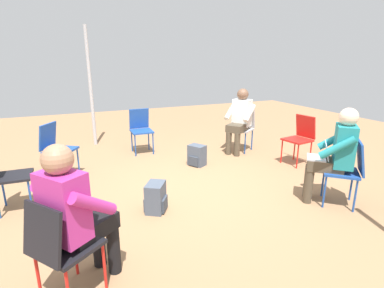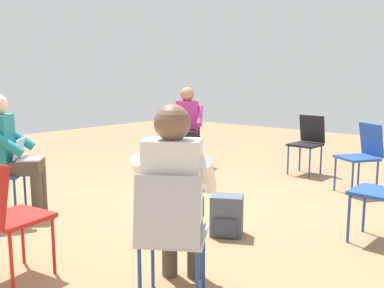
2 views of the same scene
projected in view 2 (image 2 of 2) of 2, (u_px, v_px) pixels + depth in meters
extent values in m
plane|color=#99704C|center=(197.00, 205.00, 4.73)|extent=(14.00, 14.00, 0.00)
cube|color=black|center=(305.00, 145.00, 6.13)|extent=(0.42, 0.42, 0.03)
cylinder|color=#1E4799|center=(310.00, 164.00, 5.92)|extent=(0.02, 0.02, 0.42)
cylinder|color=#1E4799|center=(288.00, 160.00, 6.15)|extent=(0.02, 0.02, 0.42)
cylinder|color=#1E4799|center=(321.00, 160.00, 6.17)|extent=(0.02, 0.02, 0.42)
cylinder|color=#1E4799|center=(300.00, 157.00, 6.40)|extent=(0.02, 0.02, 0.42)
cube|color=black|center=(312.00, 129.00, 6.23)|extent=(0.38, 0.11, 0.40)
cube|color=black|center=(187.00, 138.00, 6.83)|extent=(0.56, 0.56, 0.03)
cylinder|color=red|center=(197.00, 154.00, 6.69)|extent=(0.02, 0.02, 0.42)
cylinder|color=red|center=(176.00, 153.00, 6.71)|extent=(0.02, 0.02, 0.42)
cylinder|color=red|center=(198.00, 150.00, 7.03)|extent=(0.02, 0.02, 0.42)
cylinder|color=red|center=(178.00, 150.00, 7.05)|extent=(0.02, 0.02, 0.42)
cube|color=black|center=(188.00, 123.00, 6.99)|extent=(0.36, 0.30, 0.40)
cube|color=#1E4799|center=(378.00, 192.00, 3.59)|extent=(0.41, 0.41, 0.03)
cylinder|color=#1E4799|center=(349.00, 219.00, 3.62)|extent=(0.02, 0.02, 0.42)
cylinder|color=#1E4799|center=(364.00, 209.00, 3.87)|extent=(0.02, 0.02, 0.42)
cube|color=#1E4799|center=(357.00, 158.00, 5.13)|extent=(0.55, 0.55, 0.03)
cylinder|color=#1E4799|center=(352.00, 180.00, 4.96)|extent=(0.02, 0.02, 0.42)
cylinder|color=#1E4799|center=(335.00, 174.00, 5.28)|extent=(0.02, 0.02, 0.42)
cylinder|color=#1E4799|center=(377.00, 178.00, 5.05)|extent=(0.02, 0.02, 0.42)
cylinder|color=#1E4799|center=(359.00, 172.00, 5.38)|extent=(0.02, 0.02, 0.42)
cube|color=#1E4799|center=(371.00, 140.00, 5.15)|extent=(0.37, 0.29, 0.40)
cube|color=red|center=(15.00, 218.00, 2.95)|extent=(0.46, 0.46, 0.03)
cylinder|color=red|center=(23.00, 236.00, 3.21)|extent=(0.02, 0.02, 0.42)
cylinder|color=red|center=(54.00, 246.00, 3.04)|extent=(0.02, 0.02, 0.42)
cylinder|color=red|center=(11.00, 263.00, 2.75)|extent=(0.02, 0.02, 0.42)
cube|color=#1E4799|center=(1.00, 174.00, 4.27)|extent=(0.57, 0.57, 0.03)
cylinder|color=#1E4799|center=(25.00, 191.00, 4.49)|extent=(0.02, 0.02, 0.42)
cylinder|color=#1E4799|center=(15.00, 200.00, 4.15)|extent=(0.02, 0.02, 0.42)
cube|color=#B7B7BC|center=(173.00, 236.00, 2.61)|extent=(0.55, 0.55, 0.03)
cylinder|color=#1E4799|center=(153.00, 257.00, 2.84)|extent=(0.02, 0.02, 0.42)
cylinder|color=#1E4799|center=(203.00, 260.00, 2.79)|extent=(0.02, 0.02, 0.42)
cylinder|color=#1E4799|center=(140.00, 281.00, 2.51)|extent=(0.02, 0.02, 0.42)
cylinder|color=#1E4799|center=(197.00, 285.00, 2.46)|extent=(0.02, 0.02, 0.42)
cube|color=#B7B7BC|center=(167.00, 211.00, 2.40)|extent=(0.37, 0.29, 0.40)
cylinder|color=#4C4233|center=(41.00, 191.00, 4.43)|extent=(0.11, 0.11, 0.45)
cylinder|color=#4C4233|center=(37.00, 196.00, 4.25)|extent=(0.11, 0.11, 0.45)
cube|color=#4C4233|center=(20.00, 166.00, 4.28)|extent=(0.51, 0.51, 0.14)
cylinder|color=teal|center=(15.00, 136.00, 4.42)|extent=(0.34, 0.35, 0.31)
cylinder|color=teal|center=(3.00, 141.00, 4.03)|extent=(0.34, 0.35, 0.31)
cube|color=#9EA0A5|center=(31.00, 159.00, 4.28)|extent=(0.37, 0.37, 0.02)
cube|color=#B2D1F2|center=(19.00, 148.00, 4.25)|extent=(0.25, 0.24, 0.20)
cylinder|color=#4C4233|center=(170.00, 245.00, 3.01)|extent=(0.11, 0.11, 0.45)
cylinder|color=#4C4233|center=(195.00, 246.00, 2.99)|extent=(0.11, 0.11, 0.45)
cube|color=#4C4233|center=(178.00, 214.00, 2.79)|extent=(0.48, 0.52, 0.14)
cube|color=silver|center=(173.00, 182.00, 2.56)|extent=(0.40, 0.37, 0.52)
sphere|color=brown|center=(172.00, 123.00, 2.51)|extent=(0.22, 0.22, 0.22)
cylinder|color=silver|center=(144.00, 173.00, 2.68)|extent=(0.29, 0.38, 0.31)
cylinder|color=silver|center=(208.00, 175.00, 2.63)|extent=(0.29, 0.38, 0.31)
cylinder|color=black|center=(191.00, 155.00, 6.51)|extent=(0.11, 0.11, 0.45)
cylinder|color=black|center=(180.00, 155.00, 6.52)|extent=(0.11, 0.11, 0.45)
cube|color=black|center=(186.00, 135.00, 6.64)|extent=(0.49, 0.52, 0.14)
cube|color=#B22D84|center=(187.00, 117.00, 6.78)|extent=(0.40, 0.38, 0.52)
sphere|color=#A87A5B|center=(187.00, 94.00, 6.73)|extent=(0.22, 0.22, 0.22)
cylinder|color=#B22D84|center=(199.00, 116.00, 6.67)|extent=(0.31, 0.37, 0.31)
cylinder|color=#B22D84|center=(174.00, 116.00, 6.69)|extent=(0.31, 0.37, 0.31)
cube|color=#475160|center=(227.00, 215.00, 3.80)|extent=(0.34, 0.31, 0.36)
cube|color=#39414D|center=(227.00, 224.00, 3.81)|extent=(0.29, 0.31, 0.16)
cube|color=#475160|center=(198.00, 173.00, 5.47)|extent=(0.34, 0.32, 0.36)
cube|color=#39414D|center=(198.00, 179.00, 5.48)|extent=(0.30, 0.32, 0.16)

